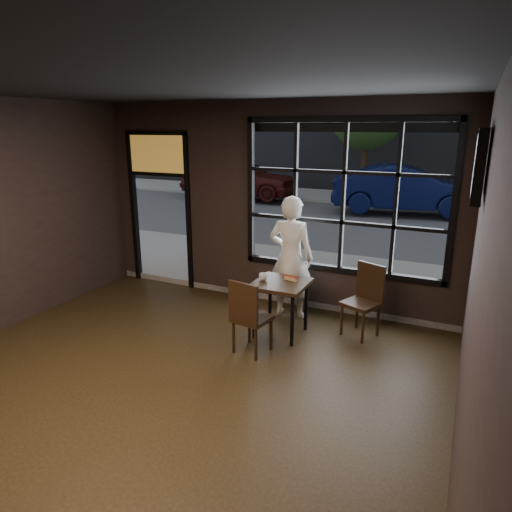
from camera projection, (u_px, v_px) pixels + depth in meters
The scene contains 18 objects.
floor at pixel (128, 415), 4.62m from camera, with size 6.00×7.00×0.02m, color black.
ceiling at pixel (97, 76), 3.73m from camera, with size 6.00×7.00×0.02m, color black.
wall_right at pixel (474, 321), 2.94m from camera, with size 0.04×7.00×3.20m, color black.
window_frame at pixel (343, 198), 6.67m from camera, with size 3.06×0.12×2.28m, color black.
stained_transom at pixel (158, 154), 7.87m from camera, with size 1.20×0.06×0.70m, color orange.
street_asphalt at pixel (416, 178), 25.48m from camera, with size 60.00×41.00×0.04m, color #545456.
building_across at pixel (428, 27), 22.54m from camera, with size 28.00×12.00×15.00m, color #5B5956.
cafe_table at pixel (280, 308), 6.31m from camera, with size 0.71×0.71×0.77m, color black.
chair_near at pixel (252, 316), 5.78m from camera, with size 0.43×0.43×0.99m, color black.
chair_window at pixel (361, 301), 6.23m from camera, with size 0.44×0.44×1.00m, color black.
man at pixel (291, 257), 6.78m from camera, with size 0.68×0.44×1.85m, color white.
hotdog at pixel (291, 278), 6.28m from camera, with size 0.20×0.08×0.06m, color tan, non-canonical shape.
cup at pixel (263, 277), 6.27m from camera, with size 0.12×0.12×0.10m, color silver.
tv at pixel (480, 163), 4.43m from camera, with size 0.13×1.16×0.68m, color black.
navy_car at pixel (405, 189), 14.66m from camera, with size 1.59×4.57×1.51m, color #080E34.
maroon_car at pixel (239, 177), 17.78m from camera, with size 1.84×4.57×1.56m, color #441210.
tree_left at pixel (367, 113), 16.84m from camera, with size 2.71×2.71×4.62m.
tree_right at pixel (512, 131), 15.09m from camera, with size 2.20×2.20×3.76m.
Camera 1 is at (2.89, -3.06, 2.81)m, focal length 32.00 mm.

